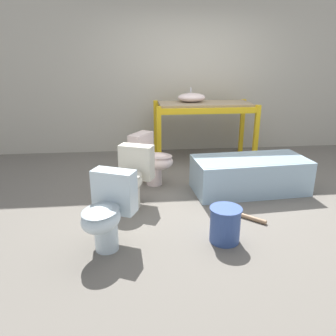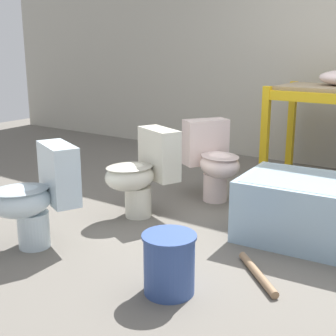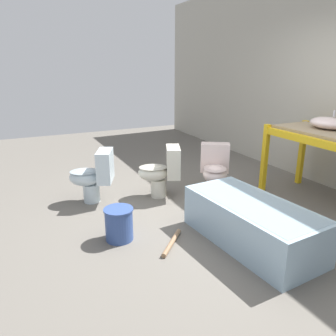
{
  "view_description": "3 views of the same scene",
  "coord_description": "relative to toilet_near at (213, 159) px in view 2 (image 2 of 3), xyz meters",
  "views": [
    {
      "loc": [
        -0.99,
        -3.99,
        1.69
      ],
      "look_at": [
        -0.64,
        -0.6,
        0.53
      ],
      "focal_mm": 35.0,
      "sensor_mm": 36.0,
      "label": 1
    },
    {
      "loc": [
        1.19,
        -3.25,
        1.36
      ],
      "look_at": [
        -0.64,
        -0.61,
        0.51
      ],
      "focal_mm": 50.0,
      "sensor_mm": 36.0,
      "label": 2
    },
    {
      "loc": [
        2.81,
        -2.16,
        1.76
      ],
      "look_at": [
        -0.41,
        -0.6,
        0.62
      ],
      "focal_mm": 35.0,
      "sensor_mm": 36.0,
      "label": 3
    }
  ],
  "objects": [
    {
      "name": "toilet_far",
      "position": [
        -0.48,
        -1.57,
        0.0
      ],
      "size": [
        0.56,
        0.66,
        0.7
      ],
      "rotation": [
        0.0,
        0.0,
        -0.42
      ],
      "color": "silver",
      "rests_on": "ground_plane"
    },
    {
      "name": "toilet_near",
      "position": [
        0.0,
        0.0,
        0.0
      ],
      "size": [
        0.67,
        0.61,
        0.7
      ],
      "rotation": [
        0.0,
        0.0,
        1.01
      ],
      "color": "silver",
      "rests_on": "ground_plane"
    },
    {
      "name": "bucket_white",
      "position": [
        0.61,
        -1.58,
        -0.19
      ],
      "size": [
        0.31,
        0.31,
        0.35
      ],
      "color": "#334C8C",
      "rests_on": "ground_plane"
    },
    {
      "name": "ground_plane",
      "position": [
        0.78,
        -0.29,
        -0.37
      ],
      "size": [
        12.0,
        12.0,
        0.0
      ],
      "primitive_type": "plane",
      "color": "#666059"
    },
    {
      "name": "loose_pipe",
      "position": [
        0.95,
        -1.14,
        -0.35
      ],
      "size": [
        0.41,
        0.4,
        0.05
      ],
      "color": "#8C6B4C",
      "rests_on": "ground_plane"
    },
    {
      "name": "toilet_extra",
      "position": [
        -0.26,
        -0.69,
        0.0
      ],
      "size": [
        0.56,
        0.66,
        0.7
      ],
      "rotation": [
        0.0,
        0.0,
        -0.41
      ],
      "color": "silver",
      "rests_on": "ground_plane"
    }
  ]
}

